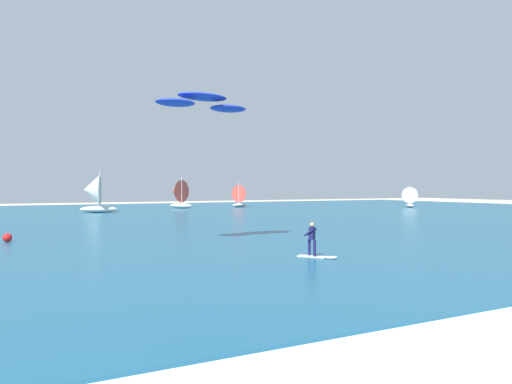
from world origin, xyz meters
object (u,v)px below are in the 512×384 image
at_px(sailboat_trailing, 93,193).
at_px(sailboat_far_left, 241,196).
at_px(sailboat_near_shore, 409,197).
at_px(marker_buoy, 7,238).
at_px(kitesurfer, 316,245).
at_px(sailboat_leading, 178,194).
at_px(kite, 203,102).

bearing_deg(sailboat_trailing, sailboat_far_left, 16.55).
height_order(sailboat_near_shore, marker_buoy, sailboat_near_shore).
distance_m(kitesurfer, sailboat_leading, 56.52).
bearing_deg(kite, sailboat_leading, 73.32).
xyz_separation_m(kite, sailboat_near_shore, (49.78, 32.19, -6.85)).
distance_m(kite, sailboat_near_shore, 59.67).
height_order(kitesurfer, kite, kite).
xyz_separation_m(kite, sailboat_far_left, (25.17, 46.42, -6.66)).
distance_m(sailboat_far_left, sailboat_leading, 11.13).
distance_m(sailboat_leading, marker_buoy, 48.03).
bearing_deg(kite, marker_buoy, 151.62).
bearing_deg(marker_buoy, sailboat_far_left, 48.64).
bearing_deg(sailboat_near_shore, kitesurfer, -139.31).
xyz_separation_m(sailboat_trailing, marker_buoy, (-10.31, -33.09, -2.31)).
distance_m(kitesurfer, sailboat_trailing, 47.39).
distance_m(sailboat_near_shore, marker_buoy, 65.97).
xyz_separation_m(sailboat_far_left, sailboat_trailing, (-25.50, -7.58, 0.64)).
bearing_deg(kite, kitesurfer, -73.15).
bearing_deg(sailboat_near_shore, kite, -147.11).
distance_m(sailboat_trailing, marker_buoy, 34.74).
height_order(sailboat_trailing, marker_buoy, sailboat_trailing).
bearing_deg(sailboat_trailing, kitesurfer, -86.51).
relative_size(sailboat_near_shore, marker_buoy, 6.95).
bearing_deg(sailboat_near_shore, sailboat_trailing, 172.44).
bearing_deg(kitesurfer, marker_buoy, 132.97).
xyz_separation_m(kite, sailboat_trailing, (-0.33, 38.84, -6.02)).
bearing_deg(kitesurfer, sailboat_leading, 78.25).
xyz_separation_m(sailboat_far_left, marker_buoy, (-35.81, -40.67, -1.67)).
bearing_deg(sailboat_leading, kitesurfer, -101.75).
bearing_deg(kite, sailboat_trailing, 90.49).
relative_size(kite, sailboat_leading, 1.24).
relative_size(sailboat_trailing, marker_buoy, 10.24).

